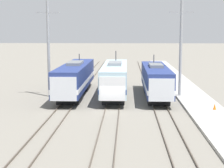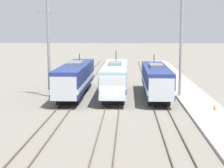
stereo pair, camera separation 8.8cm
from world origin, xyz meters
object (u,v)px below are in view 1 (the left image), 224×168
at_px(catenary_tower_right, 181,48).
at_px(locomotive_center, 115,79).
at_px(locomotive_far_left, 75,78).
at_px(catenary_tower_left, 48,48).
at_px(locomotive_far_right, 156,80).
at_px(traffic_cone, 215,107).

bearing_deg(catenary_tower_right, locomotive_center, 176.86).
distance_m(locomotive_far_left, locomotive_center, 5.05).
bearing_deg(catenary_tower_left, locomotive_center, 3.08).
relative_size(catenary_tower_left, catenary_tower_right, 1.00).
bearing_deg(locomotive_far_right, locomotive_far_left, 174.46).
distance_m(locomotive_far_left, catenary_tower_right, 13.61).
bearing_deg(locomotive_center, traffic_cone, -39.97).
relative_size(locomotive_far_right, catenary_tower_left, 1.39).
distance_m(catenary_tower_left, traffic_cone, 20.99).
height_order(catenary_tower_right, traffic_cone, catenary_tower_right).
bearing_deg(locomotive_center, catenary_tower_left, -176.92).
xyz_separation_m(locomotive_far_right, catenary_tower_left, (-13.18, 0.23, 3.98)).
distance_m(locomotive_far_left, traffic_cone, 17.91).
relative_size(locomotive_center, catenary_tower_left, 1.46).
relative_size(locomotive_far_left, catenary_tower_right, 1.58).
height_order(locomotive_center, catenary_tower_right, catenary_tower_right).
bearing_deg(locomotive_far_right, locomotive_center, 172.44).
distance_m(locomotive_far_right, traffic_cone, 9.74).
height_order(locomotive_far_right, traffic_cone, locomotive_far_right).
bearing_deg(catenary_tower_right, locomotive_far_left, 176.72).
relative_size(locomotive_far_left, catenary_tower_left, 1.58).
xyz_separation_m(locomotive_far_left, locomotive_far_right, (10.08, -0.98, -0.07)).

